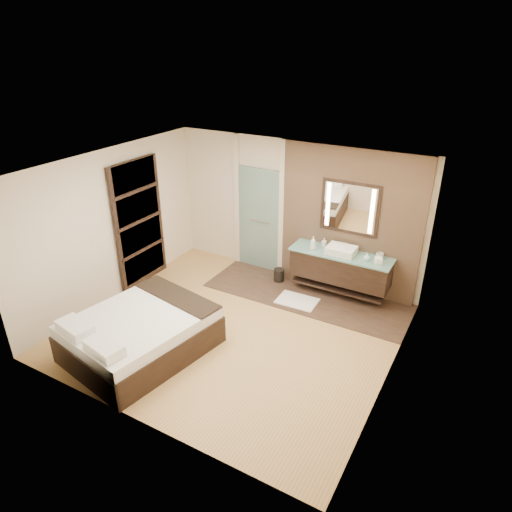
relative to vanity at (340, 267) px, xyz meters
The scene contains 15 objects.
floor 2.29m from the vanity, 119.83° to the right, with size 5.00×5.00×0.00m, color #A68245.
tile_strip 0.83m from the vanity, 147.54° to the right, with size 3.80×1.30×0.01m, color #32211B.
stone_wall 0.82m from the vanity, 90.00° to the left, with size 2.60×0.08×2.70m, color tan.
vanity is the anchor object (origin of this frame).
mirror_unit 1.10m from the vanity, 90.00° to the left, with size 1.06×0.04×0.96m.
frosted_door 1.95m from the vanity, behind, with size 1.10×0.12×2.70m.
shoji_partition 3.82m from the vanity, 159.50° to the right, with size 0.06×1.20×2.40m.
bed 3.70m from the vanity, 123.48° to the right, with size 1.95×2.28×0.78m.
bath_mat 1.00m from the vanity, 132.91° to the right, with size 0.72×0.50×0.02m, color white.
waste_bin 1.28m from the vanity, behind, with size 0.21×0.21×0.26m, color black.
tissue_box 0.76m from the vanity, ahead, with size 0.12×0.12×0.10m, color white.
soap_bottle_a 0.66m from the vanity, 169.94° to the right, with size 0.09×0.10×0.25m, color white.
soap_bottle_b 0.54m from the vanity, 164.37° to the left, with size 0.08×0.08×0.17m, color #B2B2B2.
soap_bottle_c 0.60m from the vanity, ahead, with size 0.11×0.11×0.14m, color #BFF0E5.
cup 0.74m from the vanity, 11.26° to the left, with size 0.13×0.13×0.10m, color silver.
Camera 1 is at (3.37, -5.24, 4.41)m, focal length 32.00 mm.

